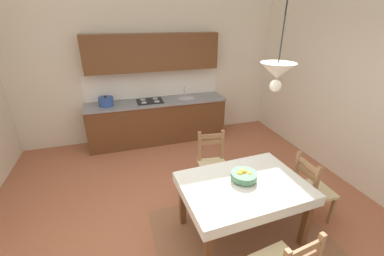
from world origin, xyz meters
name	(u,v)px	position (x,y,z in m)	size (l,w,h in m)	color
ground_plane	(189,218)	(0.00, 0.00, -0.05)	(5.99, 6.01, 0.10)	#A86042
wall_back	(149,42)	(0.00, 2.77, 2.03)	(5.99, 0.12, 4.06)	silver
area_rug	(243,238)	(0.52, -0.57, 0.00)	(2.10, 1.60, 0.01)	#915E41
kitchen_cabinetry	(156,102)	(0.02, 2.43, 0.86)	(2.85, 0.63, 2.20)	brown
dining_table	(243,192)	(0.52, -0.47, 0.63)	(1.46, 1.07, 0.75)	brown
dining_chair_kitchen_side	(213,164)	(0.52, 0.47, 0.44)	(0.47, 0.47, 0.93)	#D1BC89
dining_chair_window_side	(311,190)	(1.51, -0.49, 0.44)	(0.44, 0.44, 0.93)	#D1BC89
fruit_bowl	(244,175)	(0.55, -0.41, 0.81)	(0.30, 0.30, 0.12)	#4C7F5B
pendant_lamp	(277,72)	(0.67, -0.60, 2.04)	(0.32, 0.32, 0.80)	black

